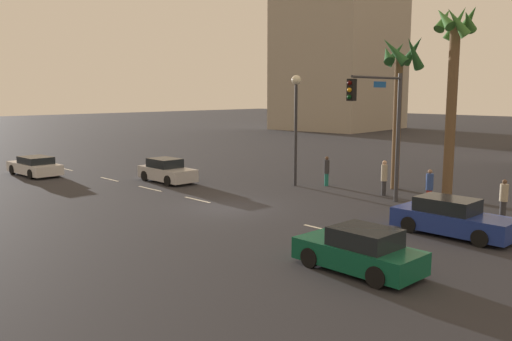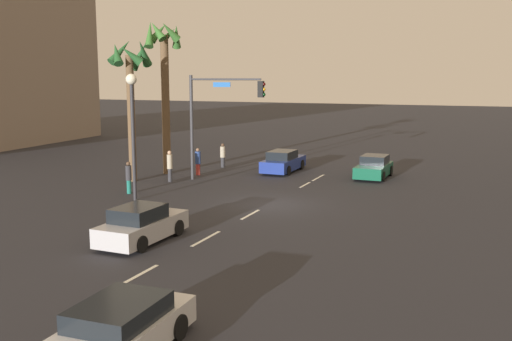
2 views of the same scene
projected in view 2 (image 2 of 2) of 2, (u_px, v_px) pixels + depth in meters
The scene contains 18 objects.
ground_plane at pixel (270, 204), 29.35m from camera, with size 220.00×220.00×0.00m, color #28282D.
lane_stripe_1 at pixel (139, 275), 18.84m from camera, with size 2.18×0.14×0.01m, color silver.
lane_stripe_2 at pixel (206, 239), 23.09m from camera, with size 2.34×0.14×0.01m, color silver.
lane_stripe_3 at pixel (250, 214), 27.12m from camera, with size 2.06×0.14×0.01m, color silver.
lane_stripe_4 at pixel (305, 185), 34.59m from camera, with size 1.83×0.14×0.01m, color silver.
lane_stripe_5 at pixel (318, 178), 37.01m from camera, with size 2.46×0.14×0.01m, color silver.
car_0 at pixel (283, 162), 39.32m from camera, with size 4.57×1.87×1.45m.
car_1 at pixel (142, 225), 22.57m from camera, with size 4.18×1.87×1.44m.
car_2 at pixel (374, 168), 36.99m from camera, with size 4.01×1.88×1.41m.
car_3 at pixel (114, 334), 13.16m from camera, with size 4.72×2.09×1.28m.
traffic_signal at pixel (215, 110), 35.28m from camera, with size 0.61×4.85×6.43m.
streetlamp at pixel (132, 113), 29.61m from camera, with size 0.56×0.56×6.48m.
pedestrian_0 at pixel (129, 177), 31.88m from camera, with size 0.43×0.43×1.76m.
pedestrian_1 at pixel (223, 155), 41.18m from camera, with size 0.51×0.51×1.69m.
pedestrian_2 at pixel (198, 161), 37.92m from camera, with size 0.41×0.41×1.76m.
pedestrian_3 at pixel (170, 165), 35.47m from camera, with size 0.36×0.36×1.91m.
palm_tree_0 at pixel (164, 67), 37.68m from camera, with size 2.21×2.62×9.96m.
palm_tree_1 at pixel (131, 78), 34.95m from camera, with size 2.50×2.79×8.69m.
Camera 2 is at (-26.74, -10.48, 6.33)m, focal length 41.01 mm.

